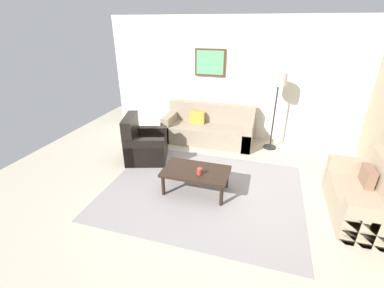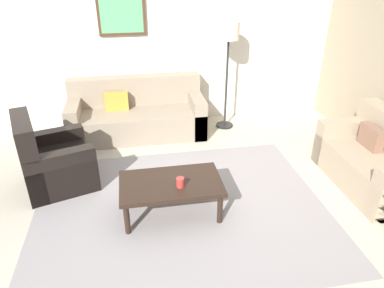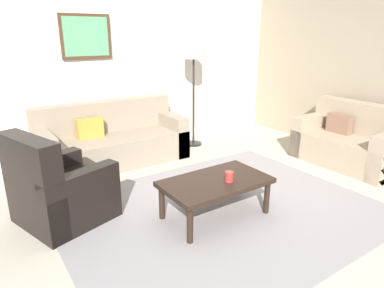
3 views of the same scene
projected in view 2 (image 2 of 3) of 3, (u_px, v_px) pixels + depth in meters
The scene contains 10 objects.
ground_plane at pixel (181, 209), 4.04m from camera, with size 8.00×8.00×0.00m, color #B2A893.
rear_partition at pixel (156, 39), 5.65m from camera, with size 6.00×0.12×2.80m, color silver.
area_rug at pixel (181, 208), 4.04m from camera, with size 3.29×2.61×0.01m, color gray.
couch_main at pixel (137, 115), 5.68m from camera, with size 2.10×0.86×0.88m.
couch_loveseat at pixel (378, 163), 4.36m from camera, with size 0.81×1.43×0.88m.
armchair_leather at pixel (52, 164), 4.33m from camera, with size 1.00×1.00×0.95m.
coffee_table at pixel (171, 186), 3.82m from camera, with size 1.10×0.64×0.41m.
cup at pixel (180, 182), 3.70m from camera, with size 0.09×0.09×0.10m, color #B2332D.
lamp_standing at pixel (228, 42), 5.36m from camera, with size 0.32×0.32×1.71m.
framed_artwork at pixel (121, 14), 5.31m from camera, with size 0.72×0.04×0.62m.
Camera 2 is at (-0.44, -3.19, 2.55)m, focal length 32.99 mm.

